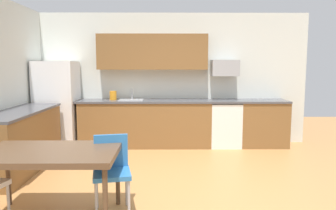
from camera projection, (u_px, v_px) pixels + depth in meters
ground_plane at (169, 188)px, 4.29m from camera, size 12.00×12.00×0.00m
wall_back at (167, 79)px, 6.76m from camera, size 5.80×0.10×2.70m
cabinet_run_back at (145, 124)px, 6.52m from camera, size 2.61×0.60×0.90m
cabinet_run_back_right at (262, 124)px, 6.54m from camera, size 0.94×0.60×0.90m
cabinet_run_left at (21, 142)px, 5.01m from camera, size 0.60×2.00×0.90m
countertop_back at (167, 101)px, 6.46m from camera, size 4.80×0.64×0.04m
countertop_left at (19, 112)px, 4.95m from camera, size 0.64×2.00×0.04m
upper_cabinets_back at (152, 52)px, 6.47m from camera, size 2.20×0.34×0.70m
refrigerator at (58, 105)px, 6.37m from camera, size 0.76×0.70×1.71m
oven_range at (224, 124)px, 6.53m from camera, size 0.60×0.60×0.91m
microwave at (225, 68)px, 6.49m from camera, size 0.54×0.36×0.32m
sink_basin at (131, 103)px, 6.46m from camera, size 0.48×0.40×0.14m
sink_faucet at (132, 94)px, 6.62m from camera, size 0.02×0.02×0.24m
dining_table at (50, 156)px, 3.33m from camera, size 1.40×0.90×0.76m
chair_near_table at (112, 167)px, 3.59m from camera, size 0.47×0.47×0.85m
kettle at (113, 96)px, 6.49m from camera, size 0.14×0.14×0.20m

